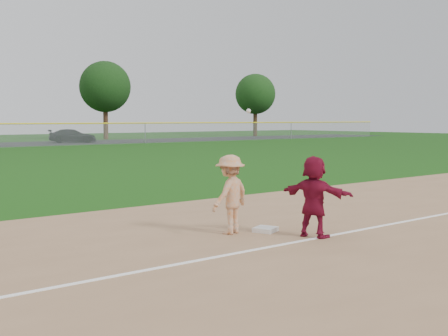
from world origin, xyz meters
TOP-DOWN VIEW (x-y plane):
  - ground at (0.00, 0.00)m, footprint 160.00×160.00m
  - foul_line at (0.00, -0.80)m, footprint 60.00×0.10m
  - first_base at (0.19, 0.32)m, footprint 0.56×0.56m
  - base_runner at (0.62, -0.66)m, footprint 0.91×1.60m
  - car_right at (14.96, 45.87)m, footprint 5.06×3.28m
  - first_base_play at (-0.51, 0.64)m, footprint 1.19×0.88m
  - tree_3 at (22.00, 52.80)m, footprint 6.00×6.00m
  - tree_4 at (44.00, 51.20)m, footprint 5.60×5.60m

SIDE VIEW (x-z plane):
  - ground at x=0.00m, z-range 0.00..0.00m
  - foul_line at x=0.00m, z-range 0.02..0.03m
  - first_base at x=0.19m, z-range 0.02..0.12m
  - car_right at x=14.96m, z-range 0.01..1.37m
  - first_base_play at x=-0.51m, z-range -0.45..2.13m
  - base_runner at x=0.62m, z-range 0.02..1.66m
  - tree_4 at x=44.00m, z-range 1.51..10.18m
  - tree_3 at x=22.00m, z-range 1.57..10.76m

